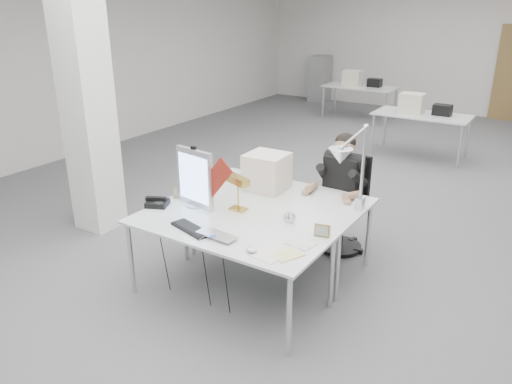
# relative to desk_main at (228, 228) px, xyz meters

# --- Properties ---
(room_shell) EXTENTS (10.04, 14.04, 3.24)m
(room_shell) POSITION_rel_desk_main_xyz_m (0.04, 2.63, 0.95)
(room_shell) COLOR #545457
(room_shell) RESTS_ON ground
(desk_main) EXTENTS (1.80, 0.90, 0.02)m
(desk_main) POSITION_rel_desk_main_xyz_m (0.00, 0.00, 0.00)
(desk_main) COLOR silver
(desk_main) RESTS_ON room_shell
(desk_second) EXTENTS (1.80, 0.90, 0.02)m
(desk_second) POSITION_rel_desk_main_xyz_m (0.00, 0.90, 0.00)
(desk_second) COLOR silver
(desk_second) RESTS_ON room_shell
(bg_desk_a) EXTENTS (1.60, 0.80, 0.02)m
(bg_desk_a) POSITION_rel_desk_main_xyz_m (0.20, 5.50, 0.00)
(bg_desk_a) COLOR silver
(bg_desk_a) RESTS_ON room_shell
(bg_desk_b) EXTENTS (1.60, 0.80, 0.02)m
(bg_desk_b) POSITION_rel_desk_main_xyz_m (-1.80, 7.70, 0.00)
(bg_desk_b) COLOR silver
(bg_desk_b) RESTS_ON room_shell
(filing_cabinet) EXTENTS (0.45, 0.55, 1.20)m
(filing_cabinet) POSITION_rel_desk_main_xyz_m (-3.50, 9.15, -0.14)
(filing_cabinet) COLOR gray
(filing_cabinet) RESTS_ON room_shell
(office_chair) EXTENTS (0.49, 0.49, 0.94)m
(office_chair) POSITION_rel_desk_main_xyz_m (0.46, 1.49, -0.27)
(office_chair) COLOR black
(office_chair) RESTS_ON room_shell
(seated_person) EXTENTS (0.55, 0.67, 0.96)m
(seated_person) POSITION_rel_desk_main_xyz_m (0.46, 1.44, 0.16)
(seated_person) COLOR black
(seated_person) RESTS_ON office_chair
(monitor) EXTENTS (0.45, 0.12, 0.56)m
(monitor) POSITION_rel_desk_main_xyz_m (-0.54, 0.23, 0.29)
(monitor) COLOR silver
(monitor) RESTS_ON desk_main
(pennant) EXTENTS (0.41, 0.05, 0.44)m
(pennant) POSITION_rel_desk_main_xyz_m (-0.26, 0.19, 0.35)
(pennant) COLOR maroon
(pennant) RESTS_ON monitor
(keyboard) EXTENTS (0.45, 0.25, 0.02)m
(keyboard) POSITION_rel_desk_main_xyz_m (-0.23, -0.23, 0.02)
(keyboard) COLOR black
(keyboard) RESTS_ON desk_main
(laptop) EXTENTS (0.38, 0.27, 0.03)m
(laptop) POSITION_rel_desk_main_xyz_m (0.04, -0.28, 0.03)
(laptop) COLOR #B6B7BB
(laptop) RESTS_ON desk_main
(mouse) EXTENTS (0.10, 0.06, 0.04)m
(mouse) POSITION_rel_desk_main_xyz_m (0.44, -0.29, 0.03)
(mouse) COLOR silver
(mouse) RESTS_ON desk_main
(bankers_lamp) EXTENTS (0.29, 0.19, 0.31)m
(bankers_lamp) POSITION_rel_desk_main_xyz_m (-0.13, 0.35, 0.17)
(bankers_lamp) COLOR gold
(bankers_lamp) RESTS_ON desk_main
(desk_phone) EXTENTS (0.26, 0.25, 0.05)m
(desk_phone) POSITION_rel_desk_main_xyz_m (-0.85, 0.02, 0.04)
(desk_phone) COLOR black
(desk_phone) RESTS_ON desk_main
(picture_frame_left) EXTENTS (0.13, 0.09, 0.10)m
(picture_frame_left) POSITION_rel_desk_main_xyz_m (-0.80, 0.28, 0.06)
(picture_frame_left) COLOR #A27E45
(picture_frame_left) RESTS_ON desk_main
(picture_frame_right) EXTENTS (0.14, 0.06, 0.11)m
(picture_frame_right) POSITION_rel_desk_main_xyz_m (0.78, 0.26, 0.07)
(picture_frame_right) COLOR #9B7643
(picture_frame_right) RESTS_ON desk_main
(desk_clock) EXTENTS (0.11, 0.05, 0.11)m
(desk_clock) POSITION_rel_desk_main_xyz_m (0.42, 0.36, 0.06)
(desk_clock) COLOR #BCBCC1
(desk_clock) RESTS_ON desk_main
(paper_stack_a) EXTENTS (0.25, 0.32, 0.01)m
(paper_stack_a) POSITION_rel_desk_main_xyz_m (0.59, -0.22, 0.02)
(paper_stack_a) COLOR silver
(paper_stack_a) RESTS_ON desk_main
(paper_stack_b) EXTENTS (0.25, 0.29, 0.01)m
(paper_stack_b) POSITION_rel_desk_main_xyz_m (0.70, -0.18, 0.02)
(paper_stack_b) COLOR #DBD583
(paper_stack_b) RESTS_ON desk_main
(paper_stack_c) EXTENTS (0.24, 0.19, 0.01)m
(paper_stack_c) POSITION_rel_desk_main_xyz_m (0.69, 0.04, 0.02)
(paper_stack_c) COLOR silver
(paper_stack_c) RESTS_ON desk_main
(beige_monitor) EXTENTS (0.42, 0.40, 0.38)m
(beige_monitor) POSITION_rel_desk_main_xyz_m (-0.19, 0.97, 0.20)
(beige_monitor) COLOR beige
(beige_monitor) RESTS_ON desk_second
(architect_lamp) EXTENTS (0.48, 0.73, 0.88)m
(architect_lamp) POSITION_rel_desk_main_xyz_m (0.83, 0.73, 0.45)
(architect_lamp) COLOR silver
(architect_lamp) RESTS_ON desk_second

